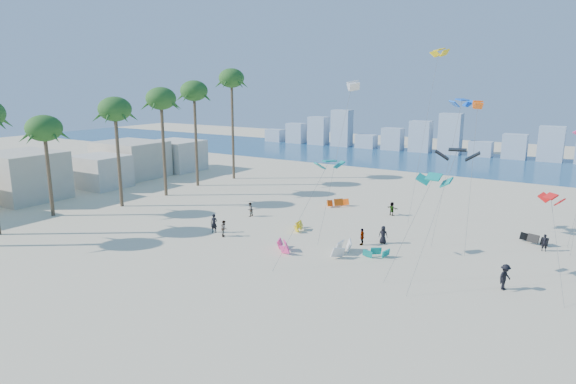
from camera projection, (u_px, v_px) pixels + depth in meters
The scene contains 10 objects.
ground at pixel (135, 289), 35.26m from camera, with size 220.00×220.00×0.00m, color beige.
ocean at pixel (428, 160), 94.89m from camera, with size 220.00×220.00×0.00m, color navy.
kitesurfer_near at pixel (214, 223), 48.47m from camera, with size 0.68×0.45×1.88m, color black.
kitesurfer_mid at pixel (224, 228), 47.34m from camera, with size 0.76×0.59×1.57m, color gray.
kitesurfers_far at pixel (402, 236), 44.78m from camera, with size 29.42×16.25×1.90m.
grounded_kites at pixel (358, 234), 46.78m from camera, with size 24.08×19.28×1.03m.
flying_kites at pixel (470, 104), 42.33m from camera, with size 22.78×25.66×18.58m.
palm_row at pixel (110, 104), 57.20m from camera, with size 7.85×44.80×16.61m.
beachfront_buildings at pixel (85, 169), 69.32m from camera, with size 11.50×43.00×6.00m.
distant_skyline at pixel (437, 138), 103.12m from camera, with size 85.00×3.00×8.40m.
Camera 1 is at (26.76, -22.09, 14.47)m, focal length 30.70 mm.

